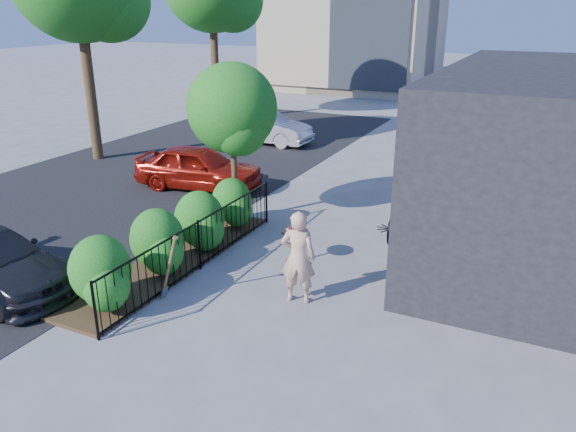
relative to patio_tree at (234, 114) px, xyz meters
The scene contains 11 objects.
ground 4.50m from the patio_tree, 50.96° to the right, with size 120.00×120.00×0.00m, color gray.
fence 3.61m from the patio_tree, 75.06° to the right, with size 0.05×6.05×1.10m.
planting_bed 3.88m from the patio_tree, 89.26° to the right, with size 1.30×6.00×0.08m, color #382616.
shrubs 3.37m from the patio_tree, 87.08° to the right, with size 1.10×5.60×1.24m.
patio_tree is the anchor object (origin of this frame).
street 5.51m from the patio_tree, behind, with size 9.00×30.00×0.01m, color black.
cafe_table 3.65m from the patio_tree, 33.75° to the right, with size 0.59×0.59×0.79m.
woman 4.80m from the patio_tree, 44.38° to the right, with size 0.65×0.43×1.79m, color #D6A58B.
shovel 4.76m from the patio_tree, 76.64° to the right, with size 0.47×0.18×1.38m.
car_red 3.76m from the patio_tree, 141.94° to the left, with size 1.55×3.84×1.31m, color maroon.
car_silver 9.01m from the patio_tree, 113.48° to the left, with size 1.36×3.89×1.28m, color #AEAEB3.
Camera 1 is at (4.83, -8.85, 5.24)m, focal length 35.00 mm.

